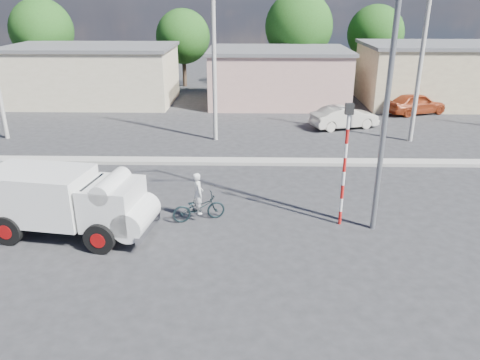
{
  "coord_description": "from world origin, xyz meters",
  "views": [
    {
      "loc": [
        -0.02,
        -13.59,
        7.58
      ],
      "look_at": [
        -0.39,
        2.4,
        1.3
      ],
      "focal_mm": 35.0,
      "sensor_mm": 36.0,
      "label": 1
    }
  ],
  "objects_px": {
    "cyclist": "(198,201)",
    "traffic_pole": "(345,155)",
    "bicycle": "(199,207)",
    "streetlight": "(384,86)",
    "car_cream": "(344,117)",
    "car_red": "(416,103)",
    "truck": "(70,201)"
  },
  "relations": [
    {
      "from": "cyclist",
      "to": "streetlight",
      "type": "relative_size",
      "value": 0.17
    },
    {
      "from": "bicycle",
      "to": "cyclist",
      "type": "xyz_separation_m",
      "value": [
        0.0,
        0.0,
        0.26
      ]
    },
    {
      "from": "bicycle",
      "to": "streetlight",
      "type": "xyz_separation_m",
      "value": [
        6.0,
        -0.49,
        4.46
      ]
    },
    {
      "from": "traffic_pole",
      "to": "streetlight",
      "type": "relative_size",
      "value": 0.48
    },
    {
      "from": "car_red",
      "to": "truck",
      "type": "bearing_deg",
      "value": 116.08
    },
    {
      "from": "car_cream",
      "to": "car_red",
      "type": "distance_m",
      "value": 6.87
    },
    {
      "from": "bicycle",
      "to": "traffic_pole",
      "type": "bearing_deg",
      "value": -110.33
    },
    {
      "from": "truck",
      "to": "cyclist",
      "type": "height_order",
      "value": "truck"
    },
    {
      "from": "bicycle",
      "to": "cyclist",
      "type": "relative_size",
      "value": 1.26
    },
    {
      "from": "car_cream",
      "to": "cyclist",
      "type": "bearing_deg",
      "value": 130.89
    },
    {
      "from": "car_cream",
      "to": "streetlight",
      "type": "height_order",
      "value": "streetlight"
    },
    {
      "from": "truck",
      "to": "car_cream",
      "type": "bearing_deg",
      "value": 59.23
    },
    {
      "from": "bicycle",
      "to": "car_red",
      "type": "height_order",
      "value": "car_red"
    },
    {
      "from": "car_cream",
      "to": "truck",
      "type": "bearing_deg",
      "value": 121.73
    },
    {
      "from": "car_red",
      "to": "car_cream",
      "type": "bearing_deg",
      "value": 104.64
    },
    {
      "from": "cyclist",
      "to": "traffic_pole",
      "type": "relative_size",
      "value": 0.35
    },
    {
      "from": "truck",
      "to": "car_red",
      "type": "distance_m",
      "value": 25.14
    },
    {
      "from": "traffic_pole",
      "to": "streetlight",
      "type": "xyz_separation_m",
      "value": [
        0.94,
        -0.3,
        2.37
      ]
    },
    {
      "from": "car_red",
      "to": "cyclist",
      "type": "bearing_deg",
      "value": 121.76
    },
    {
      "from": "streetlight",
      "to": "cyclist",
      "type": "bearing_deg",
      "value": 175.34
    },
    {
      "from": "streetlight",
      "to": "traffic_pole",
      "type": "bearing_deg",
      "value": 162.27
    },
    {
      "from": "bicycle",
      "to": "streetlight",
      "type": "height_order",
      "value": "streetlight"
    },
    {
      "from": "traffic_pole",
      "to": "car_cream",
      "type": "bearing_deg",
      "value": 79.06
    },
    {
      "from": "car_cream",
      "to": "streetlight",
      "type": "xyz_separation_m",
      "value": [
        -1.61,
        -13.5,
        4.28
      ]
    },
    {
      "from": "cyclist",
      "to": "traffic_pole",
      "type": "xyz_separation_m",
      "value": [
        5.06,
        -0.19,
        1.83
      ]
    },
    {
      "from": "bicycle",
      "to": "traffic_pole",
      "type": "distance_m",
      "value": 5.48
    },
    {
      "from": "cyclist",
      "to": "traffic_pole",
      "type": "distance_m",
      "value": 5.39
    },
    {
      "from": "car_cream",
      "to": "traffic_pole",
      "type": "height_order",
      "value": "traffic_pole"
    },
    {
      "from": "cyclist",
      "to": "car_cream",
      "type": "xyz_separation_m",
      "value": [
        7.62,
        13.01,
        -0.08
      ]
    },
    {
      "from": "bicycle",
      "to": "car_cream",
      "type": "relative_size",
      "value": 0.46
    },
    {
      "from": "cyclist",
      "to": "car_red",
      "type": "height_order",
      "value": "cyclist"
    },
    {
      "from": "bicycle",
      "to": "car_cream",
      "type": "height_order",
      "value": "car_cream"
    }
  ]
}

